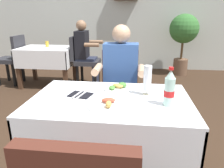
% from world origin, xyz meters
% --- Properties ---
extents(back_wall, '(11.00, 0.12, 2.80)m').
position_xyz_m(back_wall, '(0.00, 4.13, 1.40)').
color(back_wall, silver).
rests_on(back_wall, ground).
extents(main_dining_table, '(1.20, 0.78, 0.75)m').
position_xyz_m(main_dining_table, '(0.04, 0.05, 0.58)').
color(main_dining_table, white).
rests_on(main_dining_table, ground).
extents(chair_far_diner_seat, '(0.44, 0.50, 0.97)m').
position_xyz_m(chair_far_diner_seat, '(0.04, 0.83, 0.55)').
color(chair_far_diner_seat, '#4C2319').
rests_on(chair_far_diner_seat, ground).
extents(seated_diner_far, '(0.50, 0.46, 1.26)m').
position_xyz_m(seated_diner_far, '(0.07, 0.72, 0.71)').
color(seated_diner_far, '#282D42').
rests_on(seated_diner_far, ground).
extents(plate_near_camera, '(0.22, 0.22, 0.06)m').
position_xyz_m(plate_near_camera, '(0.02, -0.11, 0.77)').
color(plate_near_camera, white).
rests_on(plate_near_camera, main_dining_table).
extents(plate_far_diner, '(0.23, 0.23, 0.06)m').
position_xyz_m(plate_far_diner, '(0.08, 0.26, 0.77)').
color(plate_far_diner, white).
rests_on(plate_far_diner, main_dining_table).
extents(beer_glass_left, '(0.07, 0.07, 0.24)m').
position_xyz_m(beer_glass_left, '(0.32, 0.15, 0.87)').
color(beer_glass_left, white).
rests_on(beer_glass_left, main_dining_table).
extents(cola_bottle_primary, '(0.07, 0.07, 0.27)m').
position_xyz_m(cola_bottle_primary, '(0.46, -0.04, 0.87)').
color(cola_bottle_primary, silver).
rests_on(cola_bottle_primary, main_dining_table).
extents(napkin_cutlery_set, '(0.20, 0.20, 0.01)m').
position_xyz_m(napkin_cutlery_set, '(-0.20, 0.08, 0.76)').
color(napkin_cutlery_set, black).
rests_on(napkin_cutlery_set, main_dining_table).
extents(background_dining_table, '(1.01, 0.73, 0.75)m').
position_xyz_m(background_dining_table, '(-1.50, 2.47, 0.56)').
color(background_dining_table, white).
rests_on(background_dining_table, ground).
extents(background_chair_left, '(0.50, 0.44, 0.97)m').
position_xyz_m(background_chair_left, '(-2.21, 2.47, 0.55)').
color(background_chair_left, '#2D2D33').
rests_on(background_chair_left, ground).
extents(background_chair_right, '(0.50, 0.44, 0.97)m').
position_xyz_m(background_chair_right, '(-0.78, 2.47, 0.55)').
color(background_chair_right, '#2D2D33').
rests_on(background_chair_right, ground).
extents(background_patron, '(0.46, 0.50, 1.26)m').
position_xyz_m(background_patron, '(-0.73, 2.47, 0.71)').
color(background_patron, '#282D42').
rests_on(background_patron, ground).
extents(background_table_tumbler, '(0.06, 0.06, 0.11)m').
position_xyz_m(background_table_tumbler, '(-1.51, 2.56, 0.81)').
color(background_table_tumbler, gold).
rests_on(background_table_tumbler, background_dining_table).
extents(potted_plant_corner, '(0.64, 0.64, 1.38)m').
position_xyz_m(potted_plant_corner, '(1.27, 3.57, 0.94)').
color(potted_plant_corner, brown).
rests_on(potted_plant_corner, ground).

